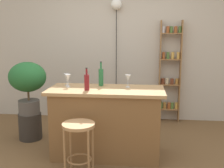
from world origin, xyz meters
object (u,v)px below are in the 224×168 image
at_px(spice_shelf, 170,72).
at_px(pendant_globe_light, 116,7).
at_px(bottle_sauce_amber, 87,82).
at_px(wine_glass_right, 128,78).
at_px(potted_plant, 28,81).
at_px(bottle_spirits_clear, 101,77).
at_px(bar_stool, 79,136).
at_px(plant_stool, 30,126).
at_px(wine_glass_center, 68,78).
at_px(wine_glass_left, 67,77).

bearing_deg(spice_shelf, pendant_globe_light, 178.22).
height_order(bottle_sauce_amber, wine_glass_right, bottle_sauce_amber).
height_order(potted_plant, bottle_spirits_clear, bottle_spirits_clear).
bearing_deg(spice_shelf, bar_stool, -119.75).
bearing_deg(bottle_sauce_amber, bottle_spirits_clear, 65.72).
bearing_deg(bottle_spirits_clear, plant_stool, 167.48).
relative_size(potted_plant, wine_glass_right, 4.75).
distance_m(bar_stool, spice_shelf, 2.43).
distance_m(spice_shelf, bottle_spirits_clear, 1.69).
xyz_separation_m(potted_plant, bottle_spirits_clear, (1.13, -0.25, 0.13)).
xyz_separation_m(bar_stool, wine_glass_center, (-0.27, 0.62, 0.54)).
xyz_separation_m(wine_glass_center, pendant_globe_light, (0.50, 1.48, 1.01)).
distance_m(potted_plant, wine_glass_right, 1.53).
relative_size(spice_shelf, pendant_globe_light, 0.83).
bearing_deg(plant_stool, wine_glass_left, -22.50).
xyz_separation_m(bar_stool, bottle_spirits_clear, (0.15, 0.75, 0.55)).
bearing_deg(wine_glass_left, bottle_sauce_amber, -39.97).
bearing_deg(bottle_sauce_amber, wine_glass_center, 149.23).
bearing_deg(wine_glass_right, bottle_sauce_amber, -154.13).
bearing_deg(wine_glass_center, spice_shelf, 44.97).
relative_size(spice_shelf, wine_glass_left, 10.98).
xyz_separation_m(plant_stool, pendant_globe_light, (1.21, 1.10, 1.83)).
relative_size(wine_glass_left, wine_glass_right, 1.00).
xyz_separation_m(potted_plant, wine_glass_right, (1.49, -0.31, 0.12)).
height_order(bottle_sauce_amber, wine_glass_left, bottle_sauce_amber).
xyz_separation_m(wine_glass_left, wine_glass_right, (0.82, -0.03, 0.00)).
bearing_deg(wine_glass_left, wine_glass_center, -67.64).
bearing_deg(bottle_sauce_amber, pendant_globe_light, 82.50).
xyz_separation_m(wine_glass_left, wine_glass_center, (0.04, -0.10, 0.00)).
bearing_deg(bar_stool, pendant_globe_light, 83.80).
relative_size(potted_plant, bottle_spirits_clear, 2.39).
bearing_deg(bar_stool, potted_plant, 134.49).
distance_m(bar_stool, wine_glass_left, 0.96).
bearing_deg(wine_glass_center, pendant_globe_light, 71.40).
height_order(spice_shelf, bottle_spirits_clear, spice_shelf).
distance_m(plant_stool, wine_glass_center, 1.15).
bearing_deg(wine_glass_right, plant_stool, 168.29).
bearing_deg(wine_glass_right, wine_glass_left, 177.79).
xyz_separation_m(bottle_sauce_amber, pendant_globe_light, (0.22, 1.65, 1.02)).
bearing_deg(potted_plant, plant_stool, 0.00).
relative_size(bar_stool, bottle_spirits_clear, 1.91).
bearing_deg(wine_glass_center, bottle_spirits_clear, 17.44).
height_order(wine_glass_left, wine_glass_right, same).
xyz_separation_m(potted_plant, pendant_globe_light, (1.21, 1.10, 1.14)).
relative_size(wine_glass_left, wine_glass_center, 1.00).
distance_m(wine_glass_left, wine_glass_right, 0.82).
relative_size(spice_shelf, plant_stool, 4.52).
bearing_deg(spice_shelf, potted_plant, -153.66).
distance_m(bottle_spirits_clear, wine_glass_left, 0.46).
bearing_deg(plant_stool, potted_plant, 0.00).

